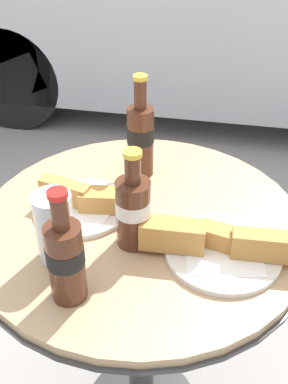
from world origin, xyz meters
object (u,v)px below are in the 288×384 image
(cola_bottle_center, at_px, (134,209))
(lunch_plate_near, at_px, (221,245))
(cola_bottle_left, at_px, (66,258))
(bistro_table, at_px, (141,270))
(lunch_plate_far, at_px, (84,202))
(drinking_glass, at_px, (55,230))
(cola_bottle_right, at_px, (140,137))

(cola_bottle_center, bearing_deg, lunch_plate_near, -1.76)
(cola_bottle_center, bearing_deg, cola_bottle_left, -117.20)
(bistro_table, distance_m, lunch_plate_far, 0.22)
(bistro_table, relative_size, drinking_glass, 5.09)
(cola_bottle_left, relative_size, lunch_plate_near, 0.71)
(cola_bottle_left, relative_size, cola_bottle_right, 0.90)
(cola_bottle_center, relative_size, lunch_plate_far, 1.01)
(bistro_table, relative_size, cola_bottle_center, 3.45)
(lunch_plate_far, bearing_deg, lunch_plate_near, -16.31)
(cola_bottle_left, height_order, cola_bottle_center, cola_bottle_left)
(lunch_plate_near, distance_m, lunch_plate_far, 0.33)
(cola_bottle_left, bearing_deg, cola_bottle_center, 62.80)
(lunch_plate_far, bearing_deg, bistro_table, -5.16)
(cola_bottle_center, xyz_separation_m, lunch_plate_near, (0.18, -0.01, -0.06))
(cola_bottle_right, relative_size, cola_bottle_center, 1.18)
(drinking_glass, height_order, lunch_plate_near, drinking_glass)
(bistro_table, distance_m, cola_bottle_right, 0.32)
(drinking_glass, bearing_deg, cola_bottle_right, 72.99)
(cola_bottle_right, bearing_deg, bistro_table, -78.41)
(cola_bottle_left, distance_m, cola_bottle_right, 0.43)
(cola_bottle_left, xyz_separation_m, cola_bottle_right, (0.05, 0.42, 0.01))
(bistro_table, height_order, lunch_plate_near, lunch_plate_near)
(bistro_table, distance_m, drinking_glass, 0.30)
(cola_bottle_left, height_order, lunch_plate_far, cola_bottle_left)
(lunch_plate_far, bearing_deg, cola_bottle_center, -32.60)
(cola_bottle_left, xyz_separation_m, cola_bottle_center, (0.08, 0.17, -0.01))
(drinking_glass, xyz_separation_m, lunch_plate_far, (0.01, 0.16, -0.05))
(cola_bottle_right, distance_m, drinking_glass, 0.35)
(cola_bottle_right, xyz_separation_m, cola_bottle_center, (0.04, -0.26, -0.02))
(bistro_table, height_order, cola_bottle_center, cola_bottle_center)
(drinking_glass, bearing_deg, lunch_plate_far, 87.93)
(bistro_table, distance_m, cola_bottle_center, 0.25)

